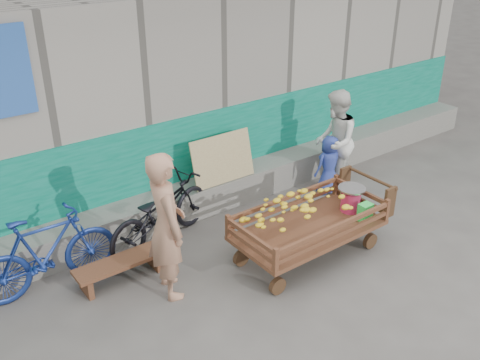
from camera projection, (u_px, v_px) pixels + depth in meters
ground at (312, 290)px, 6.22m from camera, size 80.00×80.00×0.00m
building_wall at (140, 87)px, 8.48m from camera, size 12.00×3.50×3.00m
banana_cart at (308, 216)px, 6.55m from camera, size 2.08×0.95×0.89m
bench at (120, 266)px, 6.31m from camera, size 1.09×0.33×0.27m
vendor_man at (167, 226)px, 5.84m from camera, size 0.54×0.71×1.74m
woman at (335, 141)px, 8.21m from camera, size 0.98×0.97×1.60m
child at (329, 165)px, 8.23m from camera, size 0.48×0.34×0.94m
bicycle_dark at (160, 212)px, 6.95m from camera, size 1.83×1.05×0.91m
bicycle_blue at (47, 252)px, 6.04m from camera, size 1.65×0.49×0.99m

